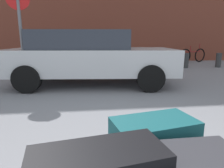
{
  "coord_description": "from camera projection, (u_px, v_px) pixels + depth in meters",
  "views": [
    {
      "loc": [
        -0.26,
        -1.05,
        1.21
      ],
      "look_at": [
        0.0,
        1.2,
        0.69
      ],
      "focal_mm": 31.51,
      "sensor_mm": 36.0,
      "label": 1
    }
  ],
  "objects": [
    {
      "name": "duffel_bag_teal_rear_right",
      "position": [
        154.0,
        139.0,
        1.44
      ],
      "size": [
        0.65,
        0.44,
        0.31
      ],
      "primitive_type": "cube",
      "rotation": [
        0.0,
        0.0,
        0.21
      ],
      "color": "#144C51",
      "rests_on": "luggage_cart"
    },
    {
      "name": "parked_car",
      "position": [
        89.0,
        56.0,
        5.23
      ],
      "size": [
        4.44,
        2.21,
        1.42
      ],
      "color": "silver",
      "rests_on": "ground_plane"
    },
    {
      "name": "bicycle_leaning",
      "position": [
        193.0,
        55.0,
        10.28
      ],
      "size": [
        1.69,
        0.62,
        0.96
      ],
      "color": "black",
      "rests_on": "ground_plane"
    },
    {
      "name": "bollard_kerb_near",
      "position": [
        155.0,
        61.0,
        8.22
      ],
      "size": [
        0.23,
        0.23,
        0.62
      ],
      "primitive_type": "cylinder",
      "color": "#383838",
      "rests_on": "ground_plane"
    },
    {
      "name": "bollard_kerb_mid",
      "position": [
        186.0,
        61.0,
        8.37
      ],
      "size": [
        0.23,
        0.23,
        0.62
      ],
      "primitive_type": "cylinder",
      "color": "#383838",
      "rests_on": "ground_plane"
    },
    {
      "name": "bollard_kerb_far",
      "position": [
        218.0,
        60.0,
        8.54
      ],
      "size": [
        0.23,
        0.23,
        0.62
      ],
      "primitive_type": "cylinder",
      "color": "#383838",
      "rests_on": "ground_plane"
    },
    {
      "name": "no_parking_sign",
      "position": [
        21.0,
        28.0,
        4.44
      ],
      "size": [
        0.48,
        0.16,
        2.33
      ],
      "color": "slate",
      "rests_on": "ground_plane"
    }
  ]
}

